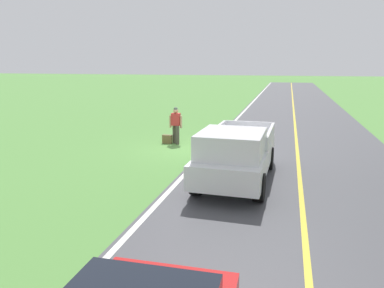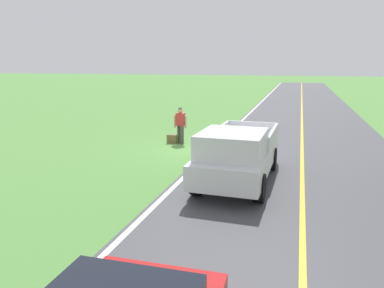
{
  "view_description": "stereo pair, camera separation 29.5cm",
  "coord_description": "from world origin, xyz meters",
  "views": [
    {
      "loc": [
        -4.1,
        15.6,
        3.77
      ],
      "look_at": [
        -1.62,
        6.02,
        1.58
      ],
      "focal_mm": 34.45,
      "sensor_mm": 36.0,
      "label": 1
    },
    {
      "loc": [
        -4.38,
        15.52,
        3.77
      ],
      "look_at": [
        -1.62,
        6.02,
        1.58
      ],
      "focal_mm": 34.45,
      "sensor_mm": 36.0,
      "label": 2
    }
  ],
  "objects": [
    {
      "name": "ground_plane",
      "position": [
        0.0,
        0.0,
        0.0
      ],
      "size": [
        200.0,
        200.0,
        0.0
      ],
      "primitive_type": "plane",
      "color": "#568E42"
    },
    {
      "name": "road_surface",
      "position": [
        -4.64,
        0.0,
        0.0
      ],
      "size": [
        8.03,
        120.0,
        0.0
      ],
      "primitive_type": "cube",
      "color": "#47474C",
      "rests_on": "ground"
    },
    {
      "name": "hitchhiker_walking",
      "position": [
        0.95,
        -0.86,
        0.98
      ],
      "size": [
        0.62,
        0.51,
        1.75
      ],
      "color": "#4C473D",
      "rests_on": "ground"
    },
    {
      "name": "pickup_truck_passing",
      "position": [
        -2.61,
        4.28,
        0.97
      ],
      "size": [
        2.21,
        5.45,
        1.82
      ],
      "color": "silver",
      "rests_on": "ground"
    },
    {
      "name": "suitcase_carried",
      "position": [
        1.37,
        -0.78,
        0.2
      ],
      "size": [
        0.46,
        0.2,
        0.41
      ],
      "primitive_type": "cube",
      "rotation": [
        0.0,
        0.0,
        1.58
      ],
      "color": "brown",
      "rests_on": "ground"
    },
    {
      "name": "lane_centre_line",
      "position": [
        -4.64,
        0.0,
        0.01
      ],
      "size": [
        0.14,
        117.6,
        0.0
      ],
      "primitive_type": "cube",
      "color": "gold",
      "rests_on": "ground"
    },
    {
      "name": "lane_edge_line",
      "position": [
        -0.8,
        0.0,
        0.01
      ],
      "size": [
        0.16,
        117.6,
        0.0
      ],
      "primitive_type": "cube",
      "color": "silver",
      "rests_on": "ground"
    }
  ]
}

